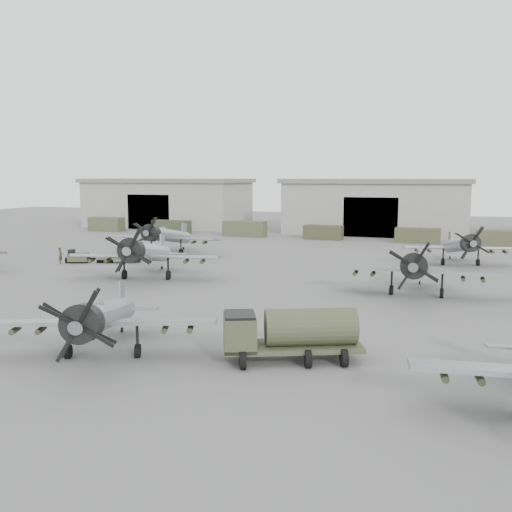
{
  "coord_description": "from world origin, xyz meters",
  "views": [
    {
      "loc": [
        13.35,
        -30.68,
        9.0
      ],
      "look_at": [
        -2.81,
        13.22,
        2.5
      ],
      "focal_mm": 40.0,
      "sensor_mm": 36.0,
      "label": 1
    }
  ],
  "objects": [
    {
      "name": "ground_crew",
      "position": [
        -26.31,
        17.73,
        0.86
      ],
      "size": [
        0.62,
        0.73,
        1.71
      ],
      "primitive_type": "imported",
      "rotation": [
        0.0,
        0.0,
        1.96
      ],
      "color": "#343925",
      "rests_on": "ground"
    },
    {
      "name": "aircraft_mid_1",
      "position": [
        -12.97,
        12.57,
        2.4
      ],
      "size": [
        13.26,
        11.94,
        5.28
      ],
      "rotation": [
        0.0,
        0.0,
        0.26
      ],
      "color": "#979A9F",
      "rests_on": "ground"
    },
    {
      "name": "support_truck_3",
      "position": [
        -5.93,
        50.0,
        1.02
      ],
      "size": [
        5.58,
        2.2,
        2.04
      ],
      "primitive_type": "cube",
      "color": "#3C3D27",
      "rests_on": "ground"
    },
    {
      "name": "fuel_tanker",
      "position": [
        5.56,
        -4.6,
        1.5
      ],
      "size": [
        7.08,
        4.94,
        2.61
      ],
      "rotation": [
        0.0,
        0.0,
        0.43
      ],
      "color": "#3E432B",
      "rests_on": "ground"
    },
    {
      "name": "hangar_center",
      "position": [
        0.0,
        61.96,
        4.37
      ],
      "size": [
        29.0,
        14.8,
        8.7
      ],
      "color": "gray",
      "rests_on": "ground"
    },
    {
      "name": "hangar_left",
      "position": [
        -38.0,
        61.96,
        4.37
      ],
      "size": [
        29.0,
        14.8,
        8.7
      ],
      "color": "gray",
      "rests_on": "ground"
    },
    {
      "name": "aircraft_far_1",
      "position": [
        13.11,
        30.7,
        2.1
      ],
      "size": [
        11.61,
        10.45,
        4.62
      ],
      "rotation": [
        0.0,
        0.0,
        0.24
      ],
      "color": "#92969A",
      "rests_on": "ground"
    },
    {
      "name": "support_truck_4",
      "position": [
        7.3,
        50.0,
        1.02
      ],
      "size": [
        5.99,
        2.2,
        2.05
      ],
      "primitive_type": "cube",
      "color": "#41422B",
      "rests_on": "ground"
    },
    {
      "name": "support_truck_2",
      "position": [
        -18.18,
        50.0,
        1.18
      ],
      "size": [
        6.6,
        2.2,
        2.36
      ],
      "primitive_type": "cube",
      "color": "#464B31",
      "rests_on": "ground"
    },
    {
      "name": "aircraft_mid_2",
      "position": [
        10.1,
        13.32,
        2.23
      ],
      "size": [
        12.22,
        10.99,
        4.91
      ],
      "rotation": [
        0.0,
        0.0,
        0.02
      ],
      "color": "gray",
      "rests_on": "ground"
    },
    {
      "name": "support_truck_0",
      "position": [
        -43.07,
        50.0,
        1.16
      ],
      "size": [
        5.92,
        2.2,
        2.32
      ],
      "primitive_type": "cube",
      "color": "#474B31",
      "rests_on": "ground"
    },
    {
      "name": "support_truck_1",
      "position": [
        -30.78,
        50.0,
        1.06
      ],
      "size": [
        6.1,
        2.2,
        2.12
      ],
      "primitive_type": "cube",
      "color": "#333824",
      "rests_on": "ground"
    },
    {
      "name": "aircraft_near_1",
      "position": [
        -3.37,
        -7.49,
        2.09
      ],
      "size": [
        11.3,
        10.22,
        4.59
      ],
      "rotation": [
        0.0,
        0.0,
        0.39
      ],
      "color": "gray",
      "rests_on": "ground"
    },
    {
      "name": "aircraft_far_0",
      "position": [
        -19.28,
        27.45,
        2.27
      ],
      "size": [
        12.49,
        11.24,
        4.98
      ],
      "rotation": [
        0.0,
        0.0,
        0.08
      ],
      "color": "gray",
      "rests_on": "ground"
    },
    {
      "name": "support_truck_5",
      "position": [
        17.61,
        50.0,
        1.04
      ],
      "size": [
        5.64,
        2.2,
        2.07
      ],
      "primitive_type": "cube",
      "color": "#46462E",
      "rests_on": "ground"
    },
    {
      "name": "ground",
      "position": [
        0.0,
        0.0,
        0.0
      ],
      "size": [
        220.0,
        220.0,
        0.0
      ],
      "primitive_type": "plane",
      "color": "#565654",
      "rests_on": "ground"
    },
    {
      "name": "tug_trailer",
      "position": [
        -23.36,
        19.3,
        0.55
      ],
      "size": [
        7.29,
        4.15,
        1.48
      ],
      "rotation": [
        0.0,
        0.0,
        0.4
      ],
      "color": "#3F432C",
      "rests_on": "ground"
    }
  ]
}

